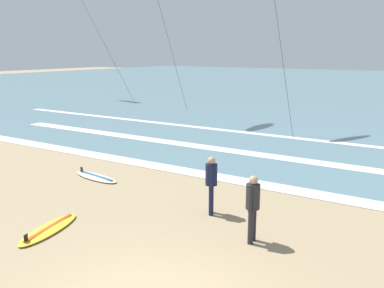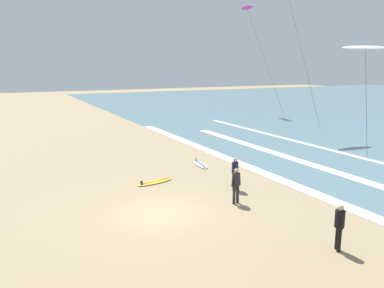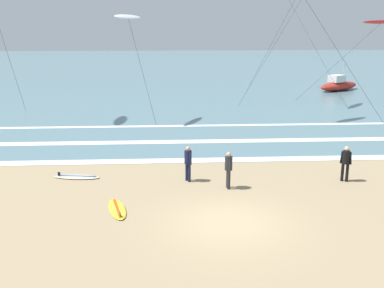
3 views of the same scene
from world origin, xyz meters
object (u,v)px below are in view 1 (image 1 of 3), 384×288
object	(u,v)px
surfboard_left_pile	(96,177)
surfer_left_far	(211,180)
surfboard_near_water	(49,229)
surfer_foreground_main	(253,203)

from	to	relation	value
surfboard_left_pile	surfer_left_far	bearing A→B (deg)	-8.04
surfboard_near_water	surfer_foreground_main	bearing A→B (deg)	25.02
surfboard_left_pile	surfboard_near_water	bearing A→B (deg)	-59.93
surfer_left_far	surfboard_near_water	xyz separation A→B (m)	(-2.82, -3.09, -0.91)
surfer_foreground_main	surfboard_near_water	size ratio (longest dim) A/B	0.73
surfer_foreground_main	surfboard_left_pile	xyz separation A→B (m)	(-6.68, 1.71, -0.91)
surfer_left_far	surfboard_near_water	size ratio (longest dim) A/B	0.73
surfer_foreground_main	surfer_left_far	world-z (taller)	same
surfer_left_far	surfboard_left_pile	distance (m)	5.15
surfer_foreground_main	surfboard_near_water	xyz separation A→B (m)	(-4.48, -2.09, -0.91)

